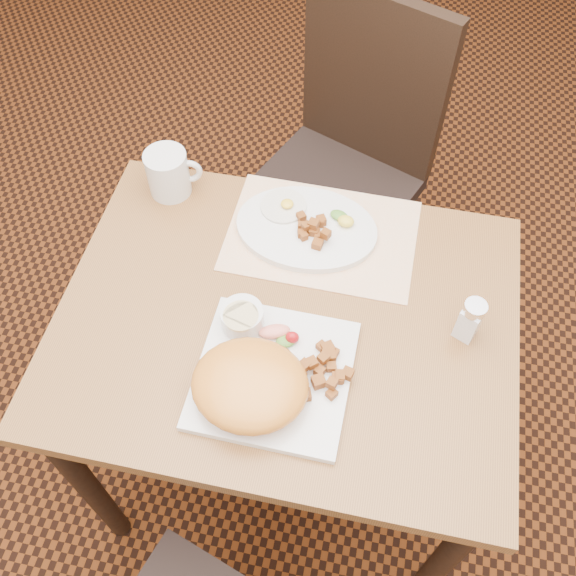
{
  "coord_description": "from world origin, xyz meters",
  "views": [
    {
      "loc": [
        0.14,
        -0.65,
        1.82
      ],
      "look_at": [
        -0.0,
        0.02,
        0.82
      ],
      "focal_mm": 40.0,
      "sensor_mm": 36.0,
      "label": 1
    }
  ],
  "objects_px": {
    "table": "(286,344)",
    "coffee_mug": "(169,173)",
    "chair_far": "(347,155)",
    "plate_oval": "(306,228)",
    "salt_shaker": "(470,319)",
    "plate_square": "(273,375)"
  },
  "relations": [
    {
      "from": "coffee_mug",
      "to": "table",
      "type": "bearing_deg",
      "value": -40.9
    },
    {
      "from": "table",
      "to": "plate_oval",
      "type": "relative_size",
      "value": 2.96
    },
    {
      "from": "salt_shaker",
      "to": "coffee_mug",
      "type": "distance_m",
      "value": 0.71
    },
    {
      "from": "table",
      "to": "salt_shaker",
      "type": "bearing_deg",
      "value": 5.54
    },
    {
      "from": "chair_far",
      "to": "salt_shaker",
      "type": "distance_m",
      "value": 0.78
    },
    {
      "from": "chair_far",
      "to": "coffee_mug",
      "type": "distance_m",
      "value": 0.6
    },
    {
      "from": "salt_shaker",
      "to": "plate_oval",
      "type": "bearing_deg",
      "value": 151.53
    },
    {
      "from": "table",
      "to": "chair_far",
      "type": "relative_size",
      "value": 0.93
    },
    {
      "from": "table",
      "to": "salt_shaker",
      "type": "xyz_separation_m",
      "value": [
        0.34,
        0.03,
        0.16
      ]
    },
    {
      "from": "plate_oval",
      "to": "salt_shaker",
      "type": "xyz_separation_m",
      "value": [
        0.35,
        -0.19,
        0.04
      ]
    },
    {
      "from": "chair_far",
      "to": "salt_shaker",
      "type": "relative_size",
      "value": 9.7
    },
    {
      "from": "plate_square",
      "to": "plate_oval",
      "type": "relative_size",
      "value": 0.92
    },
    {
      "from": "coffee_mug",
      "to": "chair_far",
      "type": "bearing_deg",
      "value": 49.64
    },
    {
      "from": "chair_far",
      "to": "plate_oval",
      "type": "relative_size",
      "value": 3.19
    },
    {
      "from": "plate_oval",
      "to": "coffee_mug",
      "type": "distance_m",
      "value": 0.33
    },
    {
      "from": "table",
      "to": "coffee_mug",
      "type": "relative_size",
      "value": 7.38
    },
    {
      "from": "chair_far",
      "to": "salt_shaker",
      "type": "height_order",
      "value": "chair_far"
    },
    {
      "from": "table",
      "to": "chair_far",
      "type": "bearing_deg",
      "value": 87.66
    },
    {
      "from": "chair_far",
      "to": "plate_square",
      "type": "relative_size",
      "value": 3.46
    },
    {
      "from": "coffee_mug",
      "to": "salt_shaker",
      "type": "bearing_deg",
      "value": -20.23
    },
    {
      "from": "table",
      "to": "coffee_mug",
      "type": "xyz_separation_m",
      "value": [
        -0.32,
        0.28,
        0.16
      ]
    },
    {
      "from": "plate_square",
      "to": "salt_shaker",
      "type": "bearing_deg",
      "value": 26.0
    }
  ]
}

